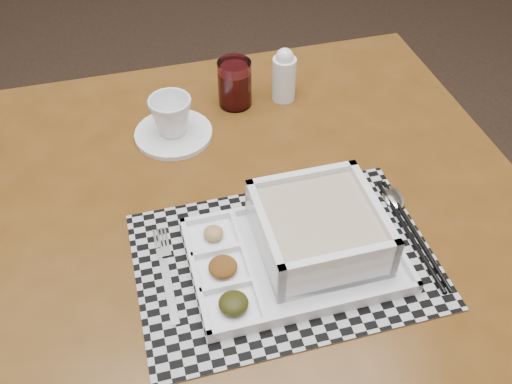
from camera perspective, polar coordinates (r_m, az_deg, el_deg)
floor at (r=1.73m, az=-21.60°, el=-14.48°), size 5.00×5.00×0.00m
dining_table at (r=1.03m, az=0.67°, el=-3.96°), size 1.03×1.03×0.70m
placemat at (r=0.89m, az=2.90°, el=-6.80°), size 0.49×0.36×0.00m
serving_tray at (r=0.88m, az=5.43°, el=-4.58°), size 0.34×0.25×0.09m
fork at (r=0.89m, az=-8.85°, el=-7.83°), size 0.04×0.19×0.00m
spoon at (r=1.00m, az=13.89°, el=-1.08°), size 0.04×0.18×0.01m
chopsticks at (r=0.95m, az=15.32°, el=-3.98°), size 0.04×0.24×0.01m
saucer at (r=1.12m, az=-8.24°, el=5.78°), size 0.15×0.15×0.01m
cup at (r=1.09m, az=-8.47°, el=7.53°), size 0.10×0.10×0.08m
juice_glass at (r=1.17m, az=-2.14°, el=10.63°), size 0.07×0.07×0.10m
creamer_bottle at (r=1.18m, az=2.82°, el=11.59°), size 0.05×0.05×0.12m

